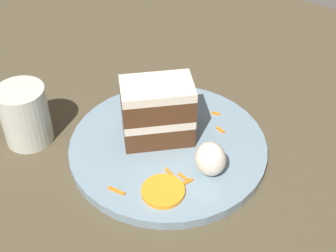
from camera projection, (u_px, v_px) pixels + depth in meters
The scene contains 8 objects.
ground_plane at pixel (179, 142), 0.79m from camera, with size 6.00×6.00×0.00m, color #4C4742.
dining_table at pixel (180, 135), 0.78m from camera, with size 1.23×1.11×0.03m, color #4C422D.
plate at pixel (168, 147), 0.72m from camera, with size 0.30×0.30×0.02m, color gray.
cake_slice at pixel (157, 112), 0.70m from camera, with size 0.12×0.12×0.10m.
cream_dollop at pixel (210, 159), 0.65m from camera, with size 0.05×0.04×0.05m, color silver.
orange_garnish at pixel (163, 191), 0.64m from camera, with size 0.06×0.06×0.01m, color orange.
carrot_shreds_scatter at pixel (176, 157), 0.69m from camera, with size 0.17×0.23×0.00m.
drinking_glass at pixel (26, 118), 0.72m from camera, with size 0.07×0.07×0.10m.
Camera 1 is at (0.33, -0.47, 0.54)m, focal length 50.00 mm.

